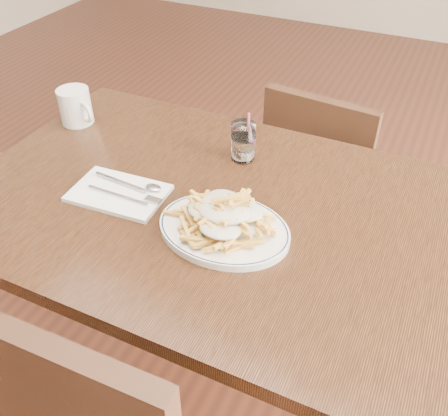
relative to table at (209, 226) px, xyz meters
The scene contains 9 objects.
floor 0.67m from the table, ahead, with size 7.00×7.00×0.00m, color black.
table is the anchor object (origin of this frame).
chair_far 0.67m from the table, 78.86° to the left, with size 0.40×0.40×0.80m.
fries_plate 0.15m from the table, 46.61° to the right, with size 0.32×0.28×0.02m.
loaded_fries 0.18m from the table, 46.61° to the right, with size 0.24×0.20×0.07m.
napkin 0.23m from the table, 160.83° to the right, with size 0.23×0.15×0.01m, color white.
cutlery 0.24m from the table, 162.44° to the right, with size 0.21×0.07×0.01m.
water_glass 0.24m from the table, 90.26° to the left, with size 0.06×0.06×0.14m.
coffee_mug 0.56m from the table, 161.38° to the left, with size 0.13×0.09×0.10m.
Camera 1 is at (0.43, -0.83, 1.48)m, focal length 40.00 mm.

